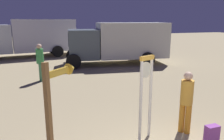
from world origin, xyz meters
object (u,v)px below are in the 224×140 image
(box_truck_near, at_px, (33,36))
(person_distant, at_px, (40,61))
(backpack, at_px, (211,135))
(box_truck_far, at_px, (120,41))
(standing_clock, at_px, (146,90))
(arrow_sign, at_px, (58,91))
(person_near_clock, at_px, (186,99))

(box_truck_near, bearing_deg, person_distant, -87.43)
(backpack, relative_size, box_truck_far, 0.07)
(standing_clock, xyz_separation_m, box_truck_far, (2.88, 9.16, 0.24))
(standing_clock, height_order, person_distant, standing_clock)
(person_distant, relative_size, box_truck_far, 0.26)
(person_distant, distance_m, box_truck_far, 5.92)
(box_truck_far, bearing_deg, person_distant, -151.07)
(standing_clock, relative_size, box_truck_far, 0.30)
(arrow_sign, height_order, box_truck_far, box_truck_far)
(standing_clock, xyz_separation_m, backpack, (1.39, -0.74, -1.04))
(person_near_clock, bearing_deg, arrow_sign, 175.76)
(box_truck_near, height_order, box_truck_far, box_truck_near)
(arrow_sign, distance_m, person_distant, 6.18)
(backpack, xyz_separation_m, person_distant, (-3.68, 7.04, 0.77))
(standing_clock, bearing_deg, box_truck_near, 100.53)
(person_distant, height_order, box_truck_far, box_truck_far)
(box_truck_far, bearing_deg, arrow_sign, -118.44)
(standing_clock, bearing_deg, person_distant, 109.94)
(person_near_clock, height_order, box_truck_far, box_truck_far)
(standing_clock, distance_m, person_distant, 6.71)
(standing_clock, relative_size, arrow_sign, 1.00)
(arrow_sign, distance_m, box_truck_far, 10.25)
(person_near_clock, relative_size, backpack, 3.52)
(box_truck_near, bearing_deg, backpack, -74.90)
(arrow_sign, distance_m, person_near_clock, 3.17)
(person_near_clock, bearing_deg, backpack, -67.51)
(person_distant, distance_m, box_truck_near, 7.94)
(person_distant, bearing_deg, backpack, -62.41)
(person_near_clock, xyz_separation_m, person_distant, (-3.41, 6.39, 0.09))
(standing_clock, height_order, box_truck_near, box_truck_near)
(person_distant, xyz_separation_m, box_truck_far, (5.16, 2.85, 0.50))
(backpack, xyz_separation_m, box_truck_far, (1.48, 9.89, 1.28))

